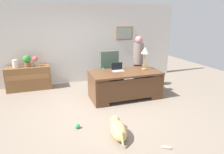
{
  "coord_description": "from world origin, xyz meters",
  "views": [
    {
      "loc": [
        -1.27,
        -4.23,
        2.17
      ],
      "look_at": [
        0.29,
        0.3,
        0.75
      ],
      "focal_mm": 31.34,
      "sensor_mm": 36.0,
      "label": 1
    }
  ],
  "objects_px": {
    "person_standing": "(138,62)",
    "dog_lying": "(118,129)",
    "vase_with_flowers": "(35,60)",
    "desk_lamp": "(145,52)",
    "laptop": "(118,69)",
    "armchair": "(111,73)",
    "vase_empty": "(15,64)",
    "dog_toy_bone": "(166,147)",
    "desk": "(125,84)",
    "potted_plant": "(27,60)",
    "credenza": "(29,78)",
    "dog_toy_ball": "(77,126)"
  },
  "relations": [
    {
      "from": "credenza",
      "to": "desk",
      "type": "bearing_deg",
      "value": -32.16
    },
    {
      "from": "credenza",
      "to": "armchair",
      "type": "bearing_deg",
      "value": -17.08
    },
    {
      "from": "laptop",
      "to": "dog_toy_ball",
      "type": "bearing_deg",
      "value": -135.2
    },
    {
      "from": "vase_with_flowers",
      "to": "dog_toy_ball",
      "type": "bearing_deg",
      "value": -74.25
    },
    {
      "from": "desk_lamp",
      "to": "laptop",
      "type": "bearing_deg",
      "value": 175.13
    },
    {
      "from": "dog_lying",
      "to": "potted_plant",
      "type": "relative_size",
      "value": 2.18
    },
    {
      "from": "potted_plant",
      "to": "desk",
      "type": "bearing_deg",
      "value": -32.23
    },
    {
      "from": "person_standing",
      "to": "dog_lying",
      "type": "relative_size",
      "value": 2.14
    },
    {
      "from": "desk",
      "to": "armchair",
      "type": "xyz_separation_m",
      "value": [
        -0.13,
        0.89,
        0.1
      ]
    },
    {
      "from": "dog_lying",
      "to": "dog_toy_bone",
      "type": "relative_size",
      "value": 4.2
    },
    {
      "from": "credenza",
      "to": "vase_empty",
      "type": "relative_size",
      "value": 5.61
    },
    {
      "from": "dog_lying",
      "to": "vase_with_flowers",
      "type": "distance_m",
      "value": 3.8
    },
    {
      "from": "dog_toy_bone",
      "to": "person_standing",
      "type": "bearing_deg",
      "value": 73.26
    },
    {
      "from": "credenza",
      "to": "dog_lying",
      "type": "distance_m",
      "value": 3.83
    },
    {
      "from": "laptop",
      "to": "desk_lamp",
      "type": "bearing_deg",
      "value": -4.87
    },
    {
      "from": "dog_toy_bone",
      "to": "credenza",
      "type": "bearing_deg",
      "value": 120.93
    },
    {
      "from": "credenza",
      "to": "dog_toy_ball",
      "type": "distance_m",
      "value": 3.07
    },
    {
      "from": "desk",
      "to": "vase_empty",
      "type": "bearing_deg",
      "value": 150.86
    },
    {
      "from": "dog_lying",
      "to": "laptop",
      "type": "height_order",
      "value": "laptop"
    },
    {
      "from": "laptop",
      "to": "vase_empty",
      "type": "bearing_deg",
      "value": 152.32
    },
    {
      "from": "vase_empty",
      "to": "person_standing",
      "type": "bearing_deg",
      "value": -15.19
    },
    {
      "from": "desk",
      "to": "potted_plant",
      "type": "height_order",
      "value": "potted_plant"
    },
    {
      "from": "vase_with_flowers",
      "to": "potted_plant",
      "type": "xyz_separation_m",
      "value": [
        -0.24,
        0.0,
        0.01
      ]
    },
    {
      "from": "armchair",
      "to": "vase_empty",
      "type": "relative_size",
      "value": 5.09
    },
    {
      "from": "desk_lamp",
      "to": "dog_toy_ball",
      "type": "xyz_separation_m",
      "value": [
        -2.21,
        -1.33,
        -1.22
      ]
    },
    {
      "from": "credenza",
      "to": "dog_toy_bone",
      "type": "bearing_deg",
      "value": -59.07
    },
    {
      "from": "laptop",
      "to": "dog_toy_ball",
      "type": "height_order",
      "value": "laptop"
    },
    {
      "from": "person_standing",
      "to": "laptop",
      "type": "height_order",
      "value": "person_standing"
    },
    {
      "from": "vase_empty",
      "to": "dog_lying",
      "type": "bearing_deg",
      "value": -58.51
    },
    {
      "from": "dog_lying",
      "to": "desk_lamp",
      "type": "relative_size",
      "value": 1.22
    },
    {
      "from": "person_standing",
      "to": "dog_lying",
      "type": "height_order",
      "value": "person_standing"
    },
    {
      "from": "vase_empty",
      "to": "potted_plant",
      "type": "relative_size",
      "value": 0.66
    },
    {
      "from": "armchair",
      "to": "vase_empty",
      "type": "height_order",
      "value": "armchair"
    },
    {
      "from": "potted_plant",
      "to": "armchair",
      "type": "bearing_deg",
      "value": -17.14
    },
    {
      "from": "credenza",
      "to": "vase_empty",
      "type": "xyz_separation_m",
      "value": [
        -0.34,
        0.0,
        0.49
      ]
    },
    {
      "from": "credenza",
      "to": "desk_lamp",
      "type": "distance_m",
      "value": 3.72
    },
    {
      "from": "armchair",
      "to": "desk_lamp",
      "type": "relative_size",
      "value": 1.88
    },
    {
      "from": "dog_lying",
      "to": "desk_lamp",
      "type": "distance_m",
      "value": 2.65
    },
    {
      "from": "laptop",
      "to": "dog_toy_bone",
      "type": "bearing_deg",
      "value": -91.02
    },
    {
      "from": "vase_empty",
      "to": "dog_toy_ball",
      "type": "distance_m",
      "value": 3.29
    },
    {
      "from": "vase_with_flowers",
      "to": "potted_plant",
      "type": "bearing_deg",
      "value": 180.0
    },
    {
      "from": "desk",
      "to": "vase_with_flowers",
      "type": "distance_m",
      "value": 2.95
    },
    {
      "from": "desk",
      "to": "dog_toy_ball",
      "type": "xyz_separation_m",
      "value": [
        -1.58,
        -1.21,
        -0.37
      ]
    },
    {
      "from": "armchair",
      "to": "dog_toy_bone",
      "type": "relative_size",
      "value": 6.44
    },
    {
      "from": "desk",
      "to": "credenza",
      "type": "height_order",
      "value": "desk"
    },
    {
      "from": "desk",
      "to": "dog_toy_bone",
      "type": "relative_size",
      "value": 10.48
    },
    {
      "from": "desk",
      "to": "vase_with_flowers",
      "type": "xyz_separation_m",
      "value": [
        -2.38,
        1.66,
        0.52
      ]
    },
    {
      "from": "person_standing",
      "to": "dog_toy_bone",
      "type": "bearing_deg",
      "value": -106.74
    },
    {
      "from": "person_standing",
      "to": "vase_empty",
      "type": "bearing_deg",
      "value": 164.81
    },
    {
      "from": "credenza",
      "to": "desk_lamp",
      "type": "height_order",
      "value": "desk_lamp"
    }
  ]
}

